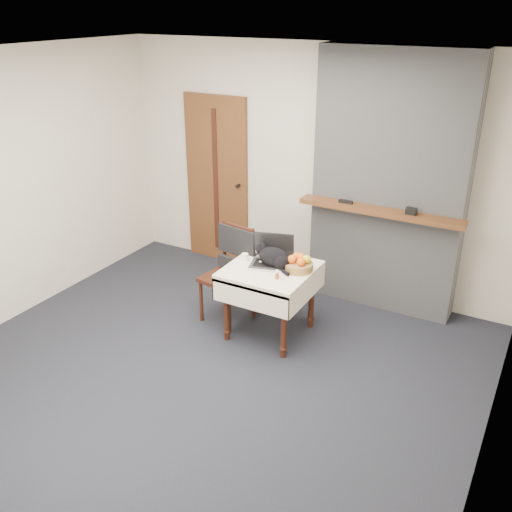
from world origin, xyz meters
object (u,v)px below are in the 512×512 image
(cat, at_px, (274,258))
(chair, at_px, (233,260))
(door, at_px, (217,181))
(cream_jar, at_px, (245,257))
(laptop, at_px, (272,256))
(fruit_basket, at_px, (299,264))
(side_table, at_px, (270,279))
(pill_bottle, at_px, (277,274))

(cat, xyz_separation_m, chair, (-0.50, 0.09, -0.17))
(door, bearing_deg, cat, -40.92)
(cream_jar, distance_m, chair, 0.25)
(laptop, relative_size, cat, 1.05)
(door, bearing_deg, cream_jar, -48.36)
(laptop, distance_m, fruit_basket, 0.28)
(cream_jar, bearing_deg, door, 131.64)
(laptop, height_order, cream_jar, laptop)
(chair, bearing_deg, cat, -0.64)
(cream_jar, bearing_deg, cat, 3.35)
(side_table, relative_size, laptop, 1.72)
(cream_jar, relative_size, chair, 0.07)
(cream_jar, bearing_deg, side_table, -4.21)
(fruit_basket, xyz_separation_m, chair, (-0.73, 0.04, -0.14))
(side_table, bearing_deg, pill_bottle, -46.96)
(laptop, relative_size, cream_jar, 6.24)
(fruit_basket, bearing_deg, door, 144.36)
(door, height_order, side_table, door)
(cream_jar, bearing_deg, pill_bottle, -23.34)
(fruit_basket, bearing_deg, side_table, -161.23)
(cream_jar, distance_m, fruit_basket, 0.54)
(side_table, bearing_deg, laptop, 107.47)
(pill_bottle, relative_size, fruit_basket, 0.30)
(cat, bearing_deg, side_table, -111.99)
(pill_bottle, bearing_deg, laptop, 125.32)
(pill_bottle, bearing_deg, chair, 155.25)
(laptop, relative_size, chair, 0.47)
(side_table, height_order, fruit_basket, fruit_basket)
(side_table, bearing_deg, chair, 165.41)
(cat, bearing_deg, chair, 179.27)
(chair, bearing_deg, fruit_basket, 5.97)
(pill_bottle, relative_size, chair, 0.08)
(door, xyz_separation_m, fruit_basket, (1.63, -1.17, -0.24))
(laptop, bearing_deg, cat, -63.76)
(side_table, bearing_deg, door, 137.72)
(cream_jar, bearing_deg, fruit_basket, 6.89)
(door, bearing_deg, fruit_basket, -35.64)
(fruit_basket, height_order, chair, chair)
(door, distance_m, side_table, 1.91)
(door, distance_m, cream_jar, 1.67)
(cat, bearing_deg, pill_bottle, -48.03)
(laptop, xyz_separation_m, cream_jar, (-0.25, -0.08, -0.03))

